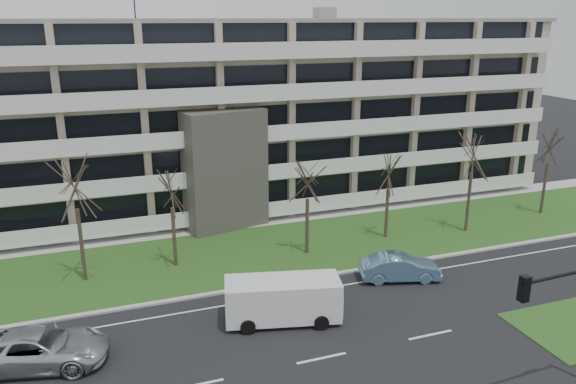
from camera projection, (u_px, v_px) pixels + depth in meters
name	position (u px, v px, depth m)	size (l,w,h in m)	color
ground	(322.00, 358.00, 26.50)	(160.00, 160.00, 0.00)	black
grass_verge	(247.00, 253.00, 38.16)	(90.00, 10.00, 0.06)	#22521B
curb	(269.00, 284.00, 33.66)	(90.00, 0.35, 0.12)	#B2B2AD
sidewalk	(227.00, 226.00, 43.10)	(90.00, 2.00, 0.08)	#B2B2AD
lane_edge_line	(277.00, 296.00, 32.33)	(90.00, 0.12, 0.01)	white
apartment_building	(204.00, 114.00, 46.95)	(60.50, 15.10, 18.75)	tan
silver_pickup	(39.00, 348.00, 25.76)	(2.86, 6.21, 1.72)	silver
blue_sedan	(400.00, 267.00, 34.22)	(1.70, 4.87, 1.61)	#74A0C9
white_van	(284.00, 297.00, 29.41)	(6.37, 3.56, 2.34)	white
tree_2	(74.00, 179.00, 32.40)	(4.14, 4.14, 8.27)	#382B21
tree_3	(171.00, 184.00, 34.67)	(3.56, 3.56, 7.12)	#382B21
tree_4	(308.00, 177.00, 36.66)	(3.48, 3.48, 6.95)	#382B21
tree_5	(389.00, 170.00, 39.52)	(3.26, 3.26, 6.52)	#382B21
tree_6	(474.00, 149.00, 40.32)	(4.09, 4.09, 8.18)	#382B21
tree_7	(551.00, 142.00, 44.24)	(3.84, 3.84, 7.68)	#382B21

